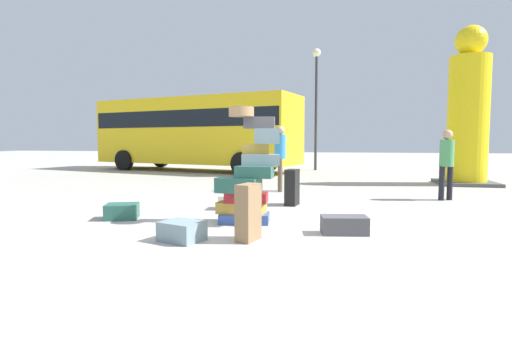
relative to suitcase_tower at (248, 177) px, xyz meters
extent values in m
plane|color=#ADA89E|center=(-0.04, -0.52, -0.74)|extent=(80.00, 80.00, 0.00)
cube|color=#334F99|center=(-0.06, -0.01, -0.66)|extent=(0.83, 0.52, 0.16)
cube|color=#B28C33|center=(-0.11, -0.03, -0.49)|extent=(0.78, 0.49, 0.18)
cube|color=maroon|center=(-0.02, -0.05, -0.32)|extent=(0.69, 0.41, 0.16)
cube|color=#26594C|center=(-0.14, -0.10, -0.12)|extent=(0.73, 0.47, 0.24)
cube|color=#26594C|center=(0.11, -0.08, 0.09)|extent=(0.58, 0.33, 0.19)
cube|color=gray|center=(0.18, 0.10, 0.28)|extent=(0.66, 0.45, 0.18)
cube|color=#B28C33|center=(0.08, 0.20, 0.45)|extent=(0.47, 0.32, 0.17)
cube|color=gray|center=(0.28, 0.13, 0.66)|extent=(0.43, 0.29, 0.25)
cube|color=#4C4C51|center=(0.15, 0.14, 0.88)|extent=(0.52, 0.32, 0.19)
cylinder|color=olive|center=(-0.11, -0.01, 1.04)|extent=(0.40, 0.40, 0.15)
cube|color=#26594C|center=(-2.18, -0.11, -0.61)|extent=(0.63, 0.57, 0.26)
cube|color=black|center=(0.50, 1.89, -0.37)|extent=(0.28, 0.42, 0.74)
cube|color=beige|center=(-0.44, 1.21, -0.60)|extent=(0.77, 0.46, 0.27)
cube|color=gray|center=(-0.62, -1.29, -0.61)|extent=(0.64, 0.58, 0.26)
cube|color=olive|center=(0.24, -1.11, -0.36)|extent=(0.30, 0.42, 0.76)
cube|color=#4C4C51|center=(1.50, -0.47, -0.61)|extent=(0.69, 0.45, 0.25)
cylinder|color=brown|center=(-0.06, 4.16, -0.31)|extent=(0.12, 0.12, 0.86)
cylinder|color=brown|center=(-0.03, 3.94, -0.31)|extent=(0.12, 0.12, 0.86)
cylinder|color=#338CCC|center=(-0.04, 4.05, 0.43)|extent=(0.30, 0.30, 0.63)
sphere|color=tan|center=(-0.04, 4.05, 0.86)|extent=(0.22, 0.22, 0.22)
cylinder|color=black|center=(3.89, 3.30, -0.36)|extent=(0.12, 0.12, 0.75)
cylinder|color=black|center=(3.70, 3.20, -0.36)|extent=(0.12, 0.12, 0.75)
cylinder|color=#4C9959|center=(3.79, 3.25, 0.31)|extent=(0.30, 0.30, 0.59)
sphere|color=tan|center=(3.79, 3.25, 0.72)|extent=(0.22, 0.22, 0.22)
cylinder|color=yellow|center=(5.27, 6.79, 1.18)|extent=(1.15, 1.15, 3.84)
sphere|color=yellow|center=(5.27, 6.79, 3.54)|extent=(0.89, 0.89, 0.89)
cube|color=#4C4C4C|center=(5.27, 6.79, -0.69)|extent=(1.61, 1.61, 0.10)
cube|color=yellow|center=(-4.70, 10.44, 1.01)|extent=(9.57, 4.77, 2.80)
cube|color=black|center=(-4.70, 10.44, 1.50)|extent=(9.39, 4.74, 0.70)
cylinder|color=black|center=(-1.48, 10.88, -0.29)|extent=(0.93, 0.47, 0.90)
cylinder|color=black|center=(-2.12, 8.47, -0.29)|extent=(0.93, 0.47, 0.90)
cylinder|color=black|center=(-7.29, 12.41, -0.29)|extent=(0.93, 0.47, 0.90)
cylinder|color=black|center=(-7.92, 9.99, -0.29)|extent=(0.93, 0.47, 0.90)
cylinder|color=#333338|center=(0.50, 11.79, 1.81)|extent=(0.12, 0.12, 5.09)
sphere|color=#F2F2CC|center=(0.50, 11.79, 4.47)|extent=(0.36, 0.36, 0.36)
camera|label=1|loc=(1.36, -6.15, 0.59)|focal=27.66mm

